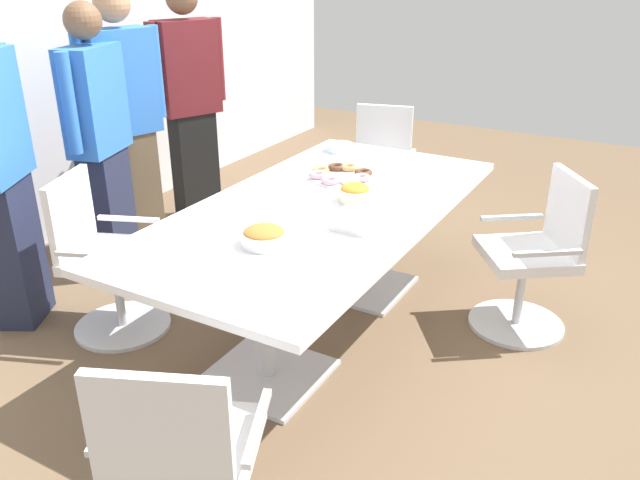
{
  "coord_description": "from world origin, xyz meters",
  "views": [
    {
      "loc": [
        -2.8,
        -1.59,
        1.99
      ],
      "look_at": [
        0.0,
        0.0,
        0.55
      ],
      "focal_mm": 36.34,
      "sensor_mm": 36.0,
      "label": 1
    }
  ],
  "objects_px": {
    "person_standing_1": "(100,140)",
    "donut_platter": "(341,175)",
    "office_chair_0": "(534,262)",
    "person_standing_3": "(190,102)",
    "conference_table": "(320,227)",
    "office_chair_3": "(184,474)",
    "person_standing_2": "(126,120)",
    "napkin_pile": "(355,220)",
    "snack_bowl_chips_orange": "(355,193)",
    "office_chair_2": "(105,264)",
    "plate_stack": "(340,148)",
    "snack_bowl_pretzels": "(264,236)",
    "office_chair_1": "(379,174)"
  },
  "relations": [
    {
      "from": "person_standing_3",
      "to": "person_standing_1",
      "type": "bearing_deg",
      "value": 28.4
    },
    {
      "from": "conference_table",
      "to": "snack_bowl_chips_orange",
      "type": "xyz_separation_m",
      "value": [
        0.15,
        -0.13,
        0.18
      ]
    },
    {
      "from": "person_standing_2",
      "to": "plate_stack",
      "type": "height_order",
      "value": "person_standing_2"
    },
    {
      "from": "snack_bowl_chips_orange",
      "to": "napkin_pile",
      "type": "distance_m",
      "value": 0.37
    },
    {
      "from": "person_standing_1",
      "to": "snack_bowl_chips_orange",
      "type": "relative_size",
      "value": 9.78
    },
    {
      "from": "office_chair_0",
      "to": "donut_platter",
      "type": "bearing_deg",
      "value": 61.5
    },
    {
      "from": "snack_bowl_chips_orange",
      "to": "donut_platter",
      "type": "distance_m",
      "value": 0.4
    },
    {
      "from": "person_standing_2",
      "to": "donut_platter",
      "type": "bearing_deg",
      "value": 112.95
    },
    {
      "from": "office_chair_2",
      "to": "office_chair_3",
      "type": "distance_m",
      "value": 1.74
    },
    {
      "from": "person_standing_1",
      "to": "donut_platter",
      "type": "bearing_deg",
      "value": 90.77
    },
    {
      "from": "person_standing_3",
      "to": "conference_table",
      "type": "bearing_deg",
      "value": 82.69
    },
    {
      "from": "office_chair_0",
      "to": "person_standing_2",
      "type": "xyz_separation_m",
      "value": [
        -0.3,
        2.71,
        0.54
      ]
    },
    {
      "from": "person_standing_1",
      "to": "person_standing_2",
      "type": "height_order",
      "value": "person_standing_2"
    },
    {
      "from": "snack_bowl_chips_orange",
      "to": "snack_bowl_pretzels",
      "type": "relative_size",
      "value": 0.82
    },
    {
      "from": "office_chair_3",
      "to": "snack_bowl_pretzels",
      "type": "xyz_separation_m",
      "value": [
        1.03,
        0.36,
        0.39
      ]
    },
    {
      "from": "conference_table",
      "to": "person_standing_2",
      "type": "bearing_deg",
      "value": 79.83
    },
    {
      "from": "person_standing_3",
      "to": "office_chair_3",
      "type": "bearing_deg",
      "value": 61.63
    },
    {
      "from": "office_chair_3",
      "to": "office_chair_0",
      "type": "bearing_deg",
      "value": 50.26
    },
    {
      "from": "donut_platter",
      "to": "plate_stack",
      "type": "distance_m",
      "value": 0.57
    },
    {
      "from": "person_standing_2",
      "to": "donut_platter",
      "type": "relative_size",
      "value": 4.69
    },
    {
      "from": "office_chair_0",
      "to": "plate_stack",
      "type": "xyz_separation_m",
      "value": [
        0.36,
        1.42,
        0.37
      ]
    },
    {
      "from": "person_standing_3",
      "to": "donut_platter",
      "type": "relative_size",
      "value": 4.68
    },
    {
      "from": "conference_table",
      "to": "snack_bowl_chips_orange",
      "type": "height_order",
      "value": "snack_bowl_chips_orange"
    },
    {
      "from": "person_standing_3",
      "to": "plate_stack",
      "type": "distance_m",
      "value": 1.31
    },
    {
      "from": "person_standing_1",
      "to": "office_chair_0",
      "type": "bearing_deg",
      "value": 86.09
    },
    {
      "from": "conference_table",
      "to": "person_standing_1",
      "type": "xyz_separation_m",
      "value": [
        -0.02,
        1.59,
        0.28
      ]
    },
    {
      "from": "office_chair_2",
      "to": "napkin_pile",
      "type": "height_order",
      "value": "office_chair_2"
    },
    {
      "from": "office_chair_1",
      "to": "napkin_pile",
      "type": "distance_m",
      "value": 1.94
    },
    {
      "from": "office_chair_2",
      "to": "person_standing_2",
      "type": "distance_m",
      "value": 1.23
    },
    {
      "from": "donut_platter",
      "to": "person_standing_1",
      "type": "bearing_deg",
      "value": 108.07
    },
    {
      "from": "conference_table",
      "to": "office_chair_1",
      "type": "bearing_deg",
      "value": 13.28
    },
    {
      "from": "office_chair_3",
      "to": "donut_platter",
      "type": "relative_size",
      "value": 2.36
    },
    {
      "from": "conference_table",
      "to": "office_chair_1",
      "type": "distance_m",
      "value": 1.66
    },
    {
      "from": "person_standing_1",
      "to": "plate_stack",
      "type": "height_order",
      "value": "person_standing_1"
    },
    {
      "from": "conference_table",
      "to": "office_chair_3",
      "type": "bearing_deg",
      "value": -166.44
    },
    {
      "from": "office_chair_3",
      "to": "napkin_pile",
      "type": "relative_size",
      "value": 5.12
    },
    {
      "from": "office_chair_1",
      "to": "snack_bowl_chips_orange",
      "type": "height_order",
      "value": "office_chair_1"
    },
    {
      "from": "office_chair_0",
      "to": "person_standing_3",
      "type": "bearing_deg",
      "value": 46.52
    },
    {
      "from": "snack_bowl_chips_orange",
      "to": "plate_stack",
      "type": "xyz_separation_m",
      "value": [
        0.81,
        0.52,
        -0.02
      ]
    },
    {
      "from": "office_chair_0",
      "to": "office_chair_1",
      "type": "distance_m",
      "value": 1.72
    },
    {
      "from": "person_standing_2",
      "to": "office_chair_1",
      "type": "bearing_deg",
      "value": 152.1
    },
    {
      "from": "conference_table",
      "to": "office_chair_2",
      "type": "bearing_deg",
      "value": 119.76
    },
    {
      "from": "conference_table",
      "to": "office_chair_3",
      "type": "distance_m",
      "value": 1.66
    },
    {
      "from": "donut_platter",
      "to": "napkin_pile",
      "type": "relative_size",
      "value": 2.17
    },
    {
      "from": "person_standing_1",
      "to": "donut_platter",
      "type": "height_order",
      "value": "person_standing_1"
    },
    {
      "from": "snack_bowl_chips_orange",
      "to": "office_chair_1",
      "type": "bearing_deg",
      "value": 19.35
    },
    {
      "from": "office_chair_2",
      "to": "plate_stack",
      "type": "distance_m",
      "value": 1.72
    },
    {
      "from": "office_chair_0",
      "to": "snack_bowl_chips_orange",
      "type": "height_order",
      "value": "office_chair_0"
    },
    {
      "from": "office_chair_3",
      "to": "person_standing_3",
      "type": "bearing_deg",
      "value": 105.41
    },
    {
      "from": "person_standing_2",
      "to": "napkin_pile",
      "type": "bearing_deg",
      "value": 93.39
    }
  ]
}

